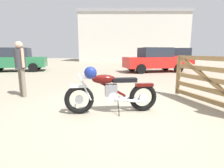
{
  "coord_description": "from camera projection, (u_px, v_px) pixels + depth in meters",
  "views": [
    {
      "loc": [
        -0.47,
        -4.09,
        1.33
      ],
      "look_at": [
        -0.2,
        0.51,
        0.51
      ],
      "focal_mm": 28.21,
      "sensor_mm": 36.0,
      "label": 1
    }
  ],
  "objects": [
    {
      "name": "silver_sedan_mid",
      "position": [
        167.0,
        57.0,
        16.26
      ],
      "size": [
        4.95,
        2.64,
        1.74
      ],
      "rotation": [
        0.0,
        0.0,
        2.95
      ],
      "color": "black",
      "rests_on": "ground_plane"
    },
    {
      "name": "industrial_building",
      "position": [
        131.0,
        38.0,
        30.83
      ],
      "size": [
        17.56,
        11.5,
        7.64
      ],
      "rotation": [
        0.0,
        0.0,
        -0.07
      ],
      "color": "beige",
      "rests_on": "ground_plane"
    },
    {
      "name": "red_hatchback_near",
      "position": [
        155.0,
        60.0,
        12.2
      ],
      "size": [
        4.43,
        2.47,
        1.67
      ],
      "rotation": [
        0.0,
        0.0,
        0.17
      ],
      "color": "black",
      "rests_on": "ground_plane"
    },
    {
      "name": "bystander",
      "position": [
        20.0,
        63.0,
        5.23
      ],
      "size": [
        0.35,
        0.35,
        1.66
      ],
      "rotation": [
        0.0,
        0.0,
        3.94
      ],
      "color": "#706656",
      "rests_on": "ground_plane"
    },
    {
      "name": "white_estate_far",
      "position": [
        15.0,
        60.0,
        12.63
      ],
      "size": [
        4.43,
        2.45,
        1.67
      ],
      "rotation": [
        0.0,
        0.0,
        0.17
      ],
      "color": "black",
      "rests_on": "ground_plane"
    },
    {
      "name": "vintage_motorcycle",
      "position": [
        110.0,
        91.0,
        3.87
      ],
      "size": [
        2.08,
        0.73,
        1.07
      ],
      "rotation": [
        0.0,
        0.0,
        3.22
      ],
      "color": "black",
      "rests_on": "ground_plane"
    },
    {
      "name": "ground_plane",
      "position": [
        122.0,
        108.0,
        4.28
      ],
      "size": [
        80.0,
        80.0,
        0.0
      ],
      "primitive_type": "plane",
      "color": "gray"
    },
    {
      "name": "timber_gate",
      "position": [
        220.0,
        80.0,
        4.07
      ],
      "size": [
        0.73,
        2.5,
        1.6
      ],
      "rotation": [
        0.0,
        0.0,
        1.81
      ],
      "color": "olive",
      "rests_on": "ground_plane"
    }
  ]
}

